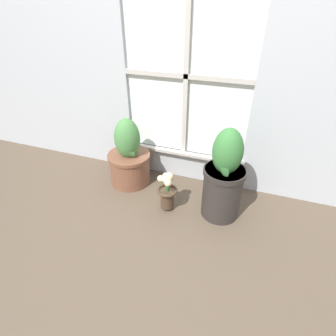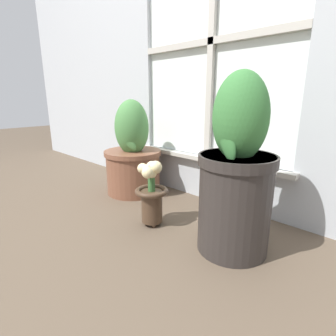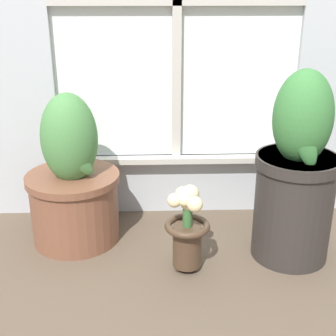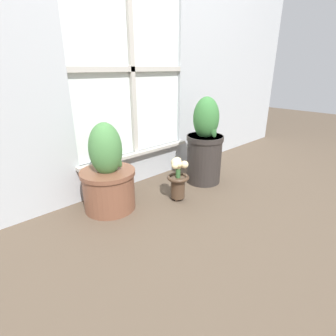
{
  "view_description": "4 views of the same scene",
  "coord_description": "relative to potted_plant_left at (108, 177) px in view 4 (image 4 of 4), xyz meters",
  "views": [
    {
      "loc": [
        0.54,
        -1.37,
        1.38
      ],
      "look_at": [
        -0.01,
        0.18,
        0.3
      ],
      "focal_mm": 28.0,
      "sensor_mm": 36.0,
      "label": 1
    },
    {
      "loc": [
        0.88,
        -0.71,
        0.6
      ],
      "look_at": [
        0.02,
        0.19,
        0.27
      ],
      "focal_mm": 28.0,
      "sensor_mm": 36.0,
      "label": 2
    },
    {
      "loc": [
        -0.1,
        -1.34,
        0.96
      ],
      "look_at": [
        -0.05,
        0.17,
        0.35
      ],
      "focal_mm": 50.0,
      "sensor_mm": 36.0,
      "label": 3
    },
    {
      "loc": [
        -1.21,
        -1.11,
        0.9
      ],
      "look_at": [
        -0.02,
        0.15,
        0.23
      ],
      "focal_mm": 28.0,
      "sensor_mm": 36.0,
      "label": 4
    }
  ],
  "objects": [
    {
      "name": "potted_plant_right",
      "position": [
        0.81,
        -0.15,
        0.07
      ],
      "size": [
        0.3,
        0.3,
        0.7
      ],
      "color": "#2D2826",
      "rests_on": "ground_plane"
    },
    {
      "name": "wall_with_window",
      "position": [
        0.41,
        0.25,
        1.04
      ],
      "size": [
        4.4,
        0.1,
        2.5
      ],
      "color": "#B2B7BC",
      "rests_on": "ground_plane"
    },
    {
      "name": "flower_vase",
      "position": [
        0.42,
        -0.23,
        -0.07
      ],
      "size": [
        0.16,
        0.16,
        0.32
      ],
      "color": "#473323",
      "rests_on": "ground_plane"
    },
    {
      "name": "ground_plane",
      "position": [
        0.41,
        -0.31,
        -0.23
      ],
      "size": [
        10.0,
        10.0,
        0.0
      ],
      "primitive_type": "plane",
      "color": "brown"
    },
    {
      "name": "potted_plant_left",
      "position": [
        0.0,
        0.0,
        0.0
      ],
      "size": [
        0.36,
        0.36,
        0.59
      ],
      "color": "brown",
      "rests_on": "ground_plane"
    }
  ]
}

